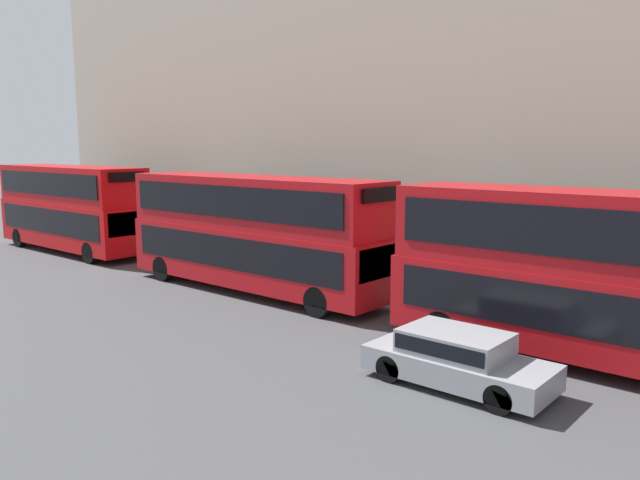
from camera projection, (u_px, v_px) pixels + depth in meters
name	position (u px, v px, depth m)	size (l,w,h in m)	color
bus_leading	(617.00, 274.00, 14.89)	(2.59, 11.22, 4.33)	#A80F14
bus_second_in_queue	(253.00, 229.00, 23.00)	(2.59, 11.45, 4.29)	#A80F14
bus_third_in_queue	(71.00, 205.00, 31.63)	(2.59, 10.49, 4.37)	#B20C0F
car_hatchback	(457.00, 357.00, 14.10)	(1.78, 4.21, 1.28)	gray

